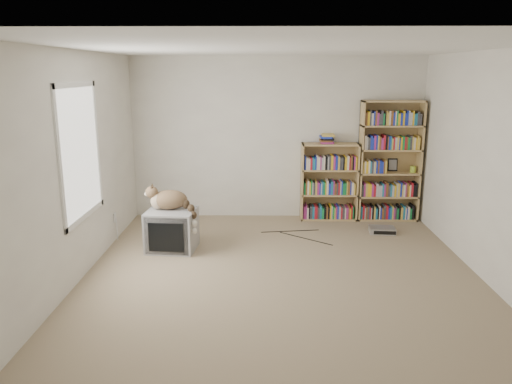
{
  "coord_description": "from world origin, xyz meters",
  "views": [
    {
      "loc": [
        -0.21,
        -5.24,
        2.27
      ],
      "look_at": [
        -0.3,
        1.0,
        0.76
      ],
      "focal_mm": 35.0,
      "sensor_mm": 36.0,
      "label": 1
    }
  ],
  "objects_px": {
    "cat": "(173,203)",
    "bookcase_short": "(329,185)",
    "crt_tv": "(172,230)",
    "dvd_player": "(382,230)",
    "bookcase_tall": "(389,164)"
  },
  "relations": [
    {
      "from": "bookcase_tall",
      "to": "cat",
      "type": "bearing_deg",
      "value": -155.62
    },
    {
      "from": "dvd_player",
      "to": "cat",
      "type": "bearing_deg",
      "value": -162.33
    },
    {
      "from": "crt_tv",
      "to": "bookcase_short",
      "type": "xyz_separation_m",
      "value": [
        2.21,
        1.43,
        0.28
      ]
    },
    {
      "from": "cat",
      "to": "bookcase_tall",
      "type": "xyz_separation_m",
      "value": [
        3.1,
        1.41,
        0.26
      ]
    },
    {
      "from": "cat",
      "to": "dvd_player",
      "type": "bearing_deg",
      "value": 6.35
    },
    {
      "from": "crt_tv",
      "to": "dvd_player",
      "type": "distance_m",
      "value": 3.0
    },
    {
      "from": "cat",
      "to": "bookcase_short",
      "type": "bearing_deg",
      "value": 25.63
    },
    {
      "from": "cat",
      "to": "dvd_player",
      "type": "distance_m",
      "value": 3.02
    },
    {
      "from": "dvd_player",
      "to": "bookcase_tall",
      "type": "bearing_deg",
      "value": 76.88
    },
    {
      "from": "cat",
      "to": "bookcase_short",
      "type": "distance_m",
      "value": 2.6
    },
    {
      "from": "bookcase_tall",
      "to": "bookcase_short",
      "type": "bearing_deg",
      "value": 179.95
    },
    {
      "from": "cat",
      "to": "bookcase_tall",
      "type": "relative_size",
      "value": 0.39
    },
    {
      "from": "cat",
      "to": "bookcase_tall",
      "type": "bearing_deg",
      "value": 17.25
    },
    {
      "from": "crt_tv",
      "to": "bookcase_tall",
      "type": "relative_size",
      "value": 0.35
    },
    {
      "from": "crt_tv",
      "to": "cat",
      "type": "bearing_deg",
      "value": 51.81
    }
  ]
}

